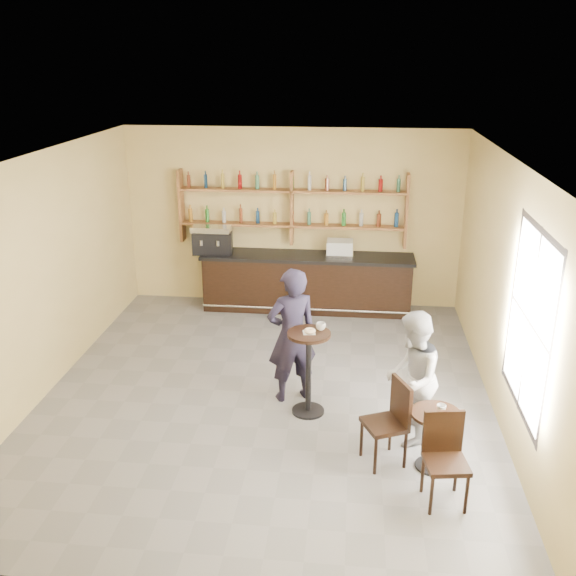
# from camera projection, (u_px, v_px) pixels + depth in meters

# --- Properties ---
(floor) EXTENTS (7.00, 7.00, 0.00)m
(floor) POSITION_uv_depth(u_px,v_px,m) (267.00, 393.00, 8.80)
(floor) COLOR slate
(floor) RESTS_ON ground
(ceiling) EXTENTS (7.00, 7.00, 0.00)m
(ceiling) POSITION_uv_depth(u_px,v_px,m) (265.00, 158.00, 7.70)
(ceiling) COLOR white
(ceiling) RESTS_ON wall_back
(wall_back) EXTENTS (7.00, 0.00, 7.00)m
(wall_back) POSITION_uv_depth(u_px,v_px,m) (293.00, 218.00, 11.52)
(wall_back) COLOR #D9C07B
(wall_back) RESTS_ON floor
(wall_front) EXTENTS (7.00, 0.00, 7.00)m
(wall_front) POSITION_uv_depth(u_px,v_px,m) (205.00, 434.00, 4.98)
(wall_front) COLOR #D9C07B
(wall_front) RESTS_ON floor
(wall_left) EXTENTS (0.00, 7.00, 7.00)m
(wall_left) POSITION_uv_depth(u_px,v_px,m) (43.00, 275.00, 8.55)
(wall_left) COLOR #D9C07B
(wall_left) RESTS_ON floor
(wall_right) EXTENTS (0.00, 7.00, 7.00)m
(wall_right) POSITION_uv_depth(u_px,v_px,m) (505.00, 292.00, 7.96)
(wall_right) COLOR #D9C07B
(wall_right) RESTS_ON floor
(window_pane) EXTENTS (0.00, 2.00, 2.00)m
(window_pane) POSITION_uv_depth(u_px,v_px,m) (530.00, 322.00, 6.80)
(window_pane) COLOR white
(window_pane) RESTS_ON wall_right
(window_frame) EXTENTS (0.04, 1.70, 2.10)m
(window_frame) POSITION_uv_depth(u_px,v_px,m) (529.00, 322.00, 6.81)
(window_frame) COLOR black
(window_frame) RESTS_ON wall_right
(shelf_unit) EXTENTS (4.00, 0.26, 1.40)m
(shelf_unit) POSITION_uv_depth(u_px,v_px,m) (292.00, 208.00, 11.33)
(shelf_unit) COLOR brown
(shelf_unit) RESTS_ON wall_back
(liquor_bottles) EXTENTS (3.68, 0.10, 1.00)m
(liquor_bottles) POSITION_uv_depth(u_px,v_px,m) (292.00, 199.00, 11.27)
(liquor_bottles) COLOR #8C5919
(liquor_bottles) RESTS_ON shelf_unit
(bar_counter) EXTENTS (3.77, 0.74, 1.02)m
(bar_counter) POSITION_uv_depth(u_px,v_px,m) (307.00, 282.00, 11.54)
(bar_counter) COLOR black
(bar_counter) RESTS_ON floor
(espresso_machine) EXTENTS (0.75, 0.53, 0.50)m
(espresso_machine) POSITION_uv_depth(u_px,v_px,m) (212.00, 239.00, 11.45)
(espresso_machine) COLOR black
(espresso_machine) RESTS_ON bar_counter
(pastry_case) EXTENTS (0.52, 0.44, 0.28)m
(pastry_case) POSITION_uv_depth(u_px,v_px,m) (340.00, 248.00, 11.26)
(pastry_case) COLOR silver
(pastry_case) RESTS_ON bar_counter
(pedestal_table) EXTENTS (0.68, 0.68, 1.13)m
(pedestal_table) POSITION_uv_depth(u_px,v_px,m) (309.00, 373.00, 8.14)
(pedestal_table) COLOR black
(pedestal_table) RESTS_ON floor
(napkin) EXTENTS (0.17, 0.17, 0.00)m
(napkin) POSITION_uv_depth(u_px,v_px,m) (309.00, 333.00, 7.95)
(napkin) COLOR white
(napkin) RESTS_ON pedestal_table
(donut) EXTENTS (0.16, 0.16, 0.05)m
(donut) POSITION_uv_depth(u_px,v_px,m) (310.00, 331.00, 7.93)
(donut) COLOR #CA8E4A
(donut) RESTS_ON napkin
(cup_pedestal) EXTENTS (0.13, 0.13, 0.10)m
(cup_pedestal) POSITION_uv_depth(u_px,v_px,m) (321.00, 326.00, 8.01)
(cup_pedestal) COLOR white
(cup_pedestal) RESTS_ON pedestal_table
(man_main) EXTENTS (0.79, 0.68, 1.84)m
(man_main) POSITION_uv_depth(u_px,v_px,m) (292.00, 335.00, 8.37)
(man_main) COLOR black
(man_main) RESTS_ON floor
(cafe_table) EXTENTS (0.66, 0.66, 0.70)m
(cafe_table) POSITION_uv_depth(u_px,v_px,m) (434.00, 440.00, 7.10)
(cafe_table) COLOR black
(cafe_table) RESTS_ON floor
(cup_cafe) EXTENTS (0.11, 0.11, 0.10)m
(cup_cafe) POSITION_uv_depth(u_px,v_px,m) (441.00, 409.00, 6.96)
(cup_cafe) COLOR white
(cup_cafe) RESTS_ON cafe_table
(chair_west) EXTENTS (0.57, 0.57, 0.99)m
(chair_west) POSITION_uv_depth(u_px,v_px,m) (384.00, 424.00, 7.15)
(chair_west) COLOR black
(chair_west) RESTS_ON floor
(chair_south) EXTENTS (0.48, 0.48, 0.97)m
(chair_south) POSITION_uv_depth(u_px,v_px,m) (446.00, 462.00, 6.49)
(chair_south) COLOR black
(chair_south) RESTS_ON floor
(patron_second) EXTENTS (0.74, 0.89, 1.63)m
(patron_second) POSITION_uv_depth(u_px,v_px,m) (412.00, 378.00, 7.49)
(patron_second) COLOR #A3A4A8
(patron_second) RESTS_ON floor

